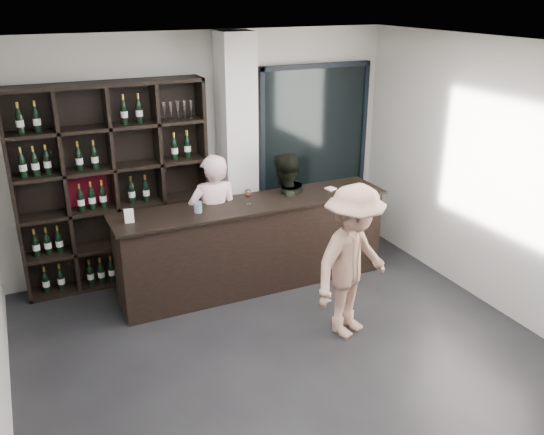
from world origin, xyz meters
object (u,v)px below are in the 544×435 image
tasting_counter (254,245)px  taster_pink (215,222)px  taster_black (283,214)px  wine_shelf (114,187)px  customer (352,262)px

tasting_counter → taster_pink: 0.54m
taster_black → wine_shelf: bearing=-37.3°
tasting_counter → taster_black: 0.60m
wine_shelf → taster_black: bearing=-16.8°
tasting_counter → customer: 1.46m
wine_shelf → tasting_counter: bearing=-30.1°
tasting_counter → taster_pink: (-0.40, 0.21, 0.28)m
tasting_counter → customer: (0.50, -1.35, 0.27)m
wine_shelf → taster_black: size_ratio=1.58×
customer → tasting_counter: bearing=88.1°
tasting_counter → taster_black: (0.50, 0.24, 0.23)m
taster_black → customer: bearing=69.4°
customer → taster_black: bearing=67.9°
taster_pink → taster_black: taster_pink is taller
wine_shelf → taster_black: wine_shelf is taller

